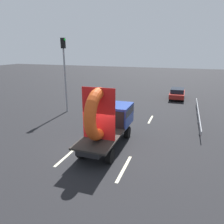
# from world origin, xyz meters

# --- Properties ---
(ground_plane) EXTENTS (120.00, 120.00, 0.00)m
(ground_plane) POSITION_xyz_m (0.00, 0.00, 0.00)
(ground_plane) COLOR black
(flatbed_truck) EXTENTS (2.02, 5.67, 3.94)m
(flatbed_truck) POSITION_xyz_m (0.26, 1.34, 1.76)
(flatbed_truck) COLOR black
(flatbed_truck) RESTS_ON ground_plane
(distant_sedan) EXTENTS (1.69, 3.94, 1.28)m
(distant_sedan) POSITION_xyz_m (3.72, 16.16, 0.69)
(distant_sedan) COLOR black
(distant_sedan) RESTS_ON ground_plane
(traffic_light) EXTENTS (0.42, 0.36, 6.80)m
(traffic_light) POSITION_xyz_m (-6.10, 7.00, 4.35)
(traffic_light) COLOR gray
(traffic_light) RESTS_ON ground_plane
(guardrail) EXTENTS (0.10, 10.34, 0.71)m
(guardrail) POSITION_xyz_m (5.83, 8.83, 0.52)
(guardrail) COLOR gray
(guardrail) RESTS_ON ground_plane
(lane_dash_left_near) EXTENTS (0.16, 2.39, 0.01)m
(lane_dash_left_near) POSITION_xyz_m (-1.47, -0.98, 0.00)
(lane_dash_left_near) COLOR beige
(lane_dash_left_near) RESTS_ON ground_plane
(lane_dash_left_far) EXTENTS (0.16, 2.60, 0.01)m
(lane_dash_left_far) POSITION_xyz_m (-1.47, 6.67, 0.00)
(lane_dash_left_far) COLOR beige
(lane_dash_left_far) RESTS_ON ground_plane
(lane_dash_right_near) EXTENTS (0.16, 2.63, 0.01)m
(lane_dash_right_near) POSITION_xyz_m (1.99, -1.13, 0.00)
(lane_dash_right_near) COLOR beige
(lane_dash_right_near) RESTS_ON ground_plane
(lane_dash_right_far) EXTENTS (0.16, 2.17, 0.01)m
(lane_dash_right_far) POSITION_xyz_m (1.99, 7.18, 0.00)
(lane_dash_right_far) COLOR beige
(lane_dash_right_far) RESTS_ON ground_plane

